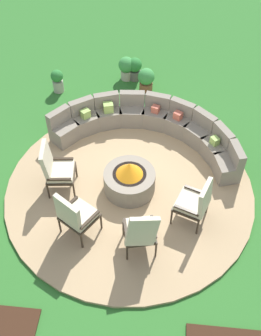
{
  "coord_description": "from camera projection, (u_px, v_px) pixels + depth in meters",
  "views": [
    {
      "loc": [
        0.54,
        -5.27,
        6.52
      ],
      "look_at": [
        0.0,
        0.2,
        0.45
      ],
      "focal_mm": 44.6,
      "sensor_mm": 36.0,
      "label": 1
    }
  ],
  "objects": [
    {
      "name": "potted_plant_4",
      "position": [
        135.0,
        68.0,
        10.68
      ],
      "size": [
        0.37,
        0.37,
        0.6
      ],
      "color": "#605B56",
      "rests_on": "ground_plane"
    },
    {
      "name": "fire_pit",
      "position": [
        129.0,
        179.0,
        8.14
      ],
      "size": [
        1.01,
        1.01,
        0.72
      ],
      "color": "gray",
      "rests_on": "patio_circle"
    },
    {
      "name": "potted_plant_0",
      "position": [
        126.0,
        67.0,
        10.67
      ],
      "size": [
        0.4,
        0.4,
        0.62
      ],
      "color": "#A89E8E",
      "rests_on": "ground_plane"
    },
    {
      "name": "curved_stone_bench",
      "position": [
        150.0,
        127.0,
        9.13
      ],
      "size": [
        4.11,
        2.01,
        0.75
      ],
      "color": "gray",
      "rests_on": "patio_circle"
    },
    {
      "name": "patio_circle",
      "position": [
        130.0,
        189.0,
        8.37
      ],
      "size": [
        4.94,
        4.94,
        0.06
      ],
      "primitive_type": "cylinder",
      "color": "tan",
      "rests_on": "ground_plane"
    },
    {
      "name": "lounge_chair_front_right",
      "position": [
        75.0,
        215.0,
        7.22
      ],
      "size": [
        0.78,
        0.79,
        1.13
      ],
      "rotation": [
        0.0,
        0.0,
        5.72
      ],
      "color": "#2D2319",
      "rests_on": "patio_circle"
    },
    {
      "name": "lounge_chair_front_left",
      "position": [
        55.0,
        168.0,
        7.95
      ],
      "size": [
        0.63,
        0.64,
        1.1
      ],
      "rotation": [
        0.0,
        0.0,
        4.83
      ],
      "color": "#2D2319",
      "rests_on": "patio_circle"
    },
    {
      "name": "ground_plane",
      "position": [
        130.0,
        190.0,
        8.39
      ],
      "size": [
        24.0,
        24.0,
        0.0
      ],
      "primitive_type": "plane",
      "color": "#2D6B28"
    },
    {
      "name": "lounge_chair_back_left",
      "position": [
        141.0,
        231.0,
        6.98
      ],
      "size": [
        0.67,
        0.66,
        1.15
      ],
      "rotation": [
        0.0,
        0.0,
        6.51
      ],
      "color": "#2D2319",
      "rests_on": "patio_circle"
    },
    {
      "name": "lounge_chair_back_right",
      "position": [
        196.0,
        202.0,
        7.44
      ],
      "size": [
        0.72,
        0.72,
        1.03
      ],
      "rotation": [
        0.0,
        0.0,
        7.49
      ],
      "color": "#2D2319",
      "rests_on": "patio_circle"
    },
    {
      "name": "potted_plant_3",
      "position": [
        146.0,
        79.0,
        10.35
      ],
      "size": [
        0.41,
        0.41,
        0.61
      ],
      "color": "brown",
      "rests_on": "ground_plane"
    },
    {
      "name": "potted_plant_1",
      "position": [
        57.0,
        80.0,
        10.34
      ],
      "size": [
        0.31,
        0.31,
        0.6
      ],
      "color": "#A89E8E",
      "rests_on": "ground_plane"
    }
  ]
}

